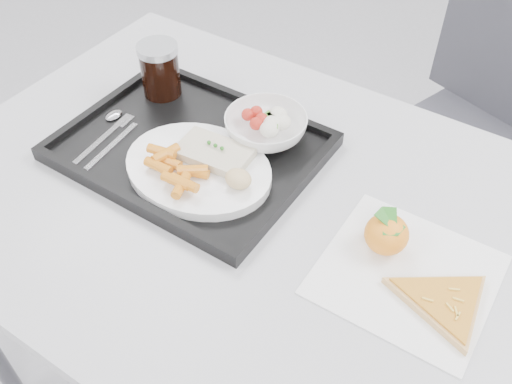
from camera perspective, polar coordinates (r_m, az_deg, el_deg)
name	(u,v)px	position (r m, az deg, el deg)	size (l,w,h in m)	color
table	(264,230)	(1.01, 0.78, -3.84)	(1.20, 0.80, 0.75)	silver
chair	(485,111)	(1.62, 21.92, 7.51)	(0.53, 0.54, 0.93)	#383840
tray	(191,148)	(1.06, -6.57, 4.38)	(0.45, 0.35, 0.03)	black
dinner_plate	(198,169)	(1.00, -5.79, 2.34)	(0.27, 0.27, 0.02)	white
fish_fillet	(214,153)	(1.00, -4.21, 3.95)	(0.14, 0.09, 0.02)	beige
bread_roll	(238,179)	(0.94, -1.78, 1.33)	(0.05, 0.05, 0.03)	#D6B67B
salad_bowl	(266,127)	(1.05, 1.00, 6.50)	(0.15, 0.15, 0.05)	white
cola_glass	(160,69)	(1.16, -9.59, 12.05)	(0.08, 0.08, 0.11)	black
cutlery	(110,132)	(1.11, -14.39, 5.82)	(0.09, 0.17, 0.01)	silver
napkin	(406,275)	(0.90, 14.81, -7.98)	(0.25, 0.24, 0.00)	white
tangerine	(387,234)	(0.89, 12.92, -4.12)	(0.07, 0.07, 0.07)	orange
pizza_slice	(444,302)	(0.87, 18.28, -10.38)	(0.21, 0.21, 0.02)	tan
carrot_pile	(176,169)	(0.96, -8.05, 2.29)	(0.13, 0.10, 0.03)	orange
salad_contents	(269,121)	(1.05, 1.28, 7.11)	(0.09, 0.08, 0.03)	#B02418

